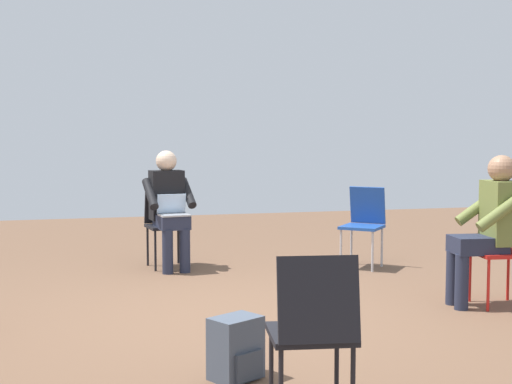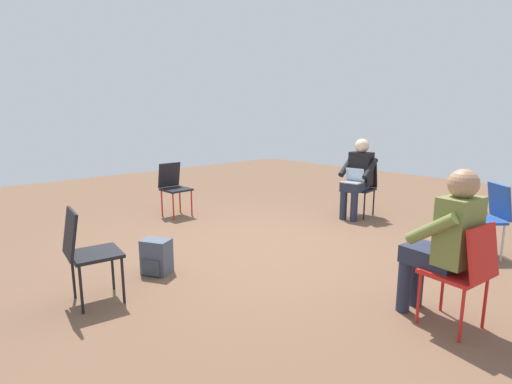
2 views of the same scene
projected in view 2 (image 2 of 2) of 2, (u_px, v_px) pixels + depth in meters
name	position (u px, v px, depth m)	size (l,w,h in m)	color
ground_plane	(268.00, 248.00, 4.90)	(14.00, 14.00, 0.00)	brown
chair_north	(362.00, 185.00, 6.42)	(0.45, 0.48, 0.85)	black
chair_northeast	(488.00, 214.00, 4.56)	(0.58, 0.59, 0.85)	#1E4799
chair_west	(174.00, 185.00, 6.40)	(0.44, 0.41, 0.85)	black
chair_east	(465.00, 269.00, 2.97)	(0.48, 0.45, 0.85)	red
chair_south	(86.00, 249.00, 3.41)	(0.45, 0.49, 0.85)	black
person_with_laptop	(358.00, 174.00, 6.25)	(0.54, 0.56, 1.24)	#23283D
person_in_olive	(446.00, 238.00, 3.07)	(0.55, 0.53, 1.24)	#23283D
backpack_near_laptop_user	(157.00, 259.00, 4.12)	(0.34, 0.31, 0.36)	#475160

